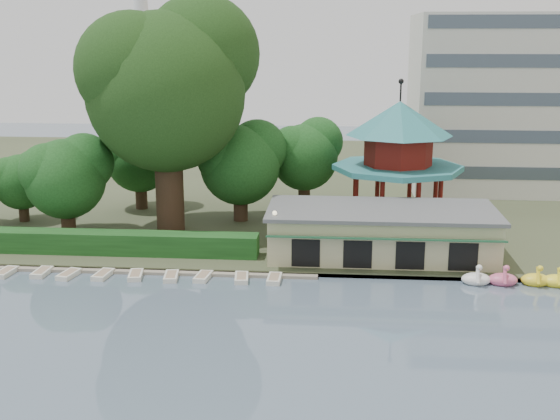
# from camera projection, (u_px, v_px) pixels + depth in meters

# --- Properties ---
(ground_plane) EXTENTS (220.00, 220.00, 0.00)m
(ground_plane) POSITION_uv_depth(u_px,v_px,m) (215.00, 380.00, 37.56)
(ground_plane) COLOR slate
(ground_plane) RESTS_ON ground
(shore) EXTENTS (220.00, 70.00, 0.40)m
(shore) POSITION_uv_depth(u_px,v_px,m) (286.00, 182.00, 87.81)
(shore) COLOR #424930
(shore) RESTS_ON ground
(embankment) EXTENTS (220.00, 0.60, 0.30)m
(embankment) POSITION_uv_depth(u_px,v_px,m) (254.00, 272.00, 54.26)
(embankment) COLOR gray
(embankment) RESTS_ON ground
(dock) EXTENTS (34.00, 1.60, 0.24)m
(dock) POSITION_uv_depth(u_px,v_px,m) (102.00, 269.00, 55.13)
(dock) COLOR gray
(dock) RESTS_ON ground
(boathouse) EXTENTS (18.60, 9.39, 3.90)m
(boathouse) POSITION_uv_depth(u_px,v_px,m) (381.00, 231.00, 57.45)
(boathouse) COLOR #BCB78A
(boathouse) RESTS_ON shore
(pavilion) EXTENTS (12.40, 12.40, 13.50)m
(pavilion) POSITION_uv_depth(u_px,v_px,m) (398.00, 151.00, 65.76)
(pavilion) COLOR #BCB78A
(pavilion) RESTS_ON shore
(hedge) EXTENTS (30.00, 2.00, 1.80)m
(hedge) POSITION_uv_depth(u_px,v_px,m) (79.00, 242.00, 58.27)
(hedge) COLOR #1D4F1C
(hedge) RESTS_ON shore
(lamp_post) EXTENTS (0.36, 0.36, 4.28)m
(lamp_post) POSITION_uv_depth(u_px,v_px,m) (275.00, 227.00, 55.02)
(lamp_post) COLOR black
(lamp_post) RESTS_ON shore
(big_tree) EXTENTS (15.68, 14.61, 21.32)m
(big_tree) POSITION_uv_depth(u_px,v_px,m) (168.00, 80.00, 62.15)
(big_tree) COLOR #3A281C
(big_tree) RESTS_ON shore
(small_trees) EXTENTS (40.22, 17.16, 9.76)m
(small_trees) POSITION_uv_depth(u_px,v_px,m) (144.00, 164.00, 67.45)
(small_trees) COLOR #3A281C
(small_trees) RESTS_ON shore
(moored_rowboats) EXTENTS (29.98, 2.78, 0.36)m
(moored_rowboats) POSITION_uv_depth(u_px,v_px,m) (88.00, 274.00, 53.81)
(moored_rowboats) COLOR silver
(moored_rowboats) RESTS_ON ground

